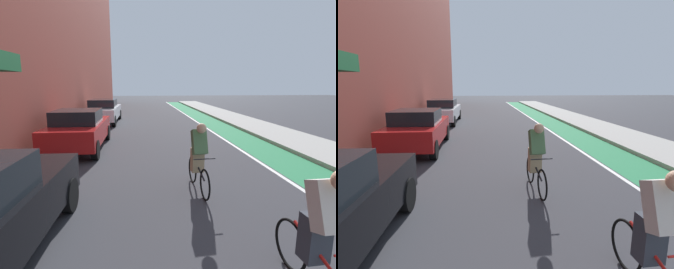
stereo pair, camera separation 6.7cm
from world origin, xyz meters
The scene contains 9 objects.
ground_plane centered at (0.00, 16.23, 0.00)m, with size 89.01×89.01×0.00m, color #38383D.
bike_lane_paint centered at (3.63, 18.23, 0.00)m, with size 1.60×40.46×0.00m, color #2D8451.
lane_divider_stripe centered at (2.73, 18.23, 0.00)m, with size 0.12×40.46×0.00m, color white.
sidewalk_right centered at (5.68, 18.23, 0.07)m, with size 2.51×40.46×0.14m, color #A8A59E.
building_facade_left centered at (-6.23, 18.21, 6.71)m, with size 4.15×40.46×13.42m.
parked_sedan_red centered at (-3.38, 11.69, 0.78)m, with size 1.87×4.29×1.53m.
parked_sedan_white centered at (-3.38, 18.77, 0.79)m, with size 1.92×4.77×1.53m.
cyclist_lead centered at (0.91, 4.05, 0.81)m, with size 0.48×1.74×1.62m.
cyclist_mid centered at (0.26, 7.30, 0.85)m, with size 0.48×1.73×1.62m.
Camera 1 is at (-1.08, 1.62, 2.45)m, focal length 27.74 mm.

